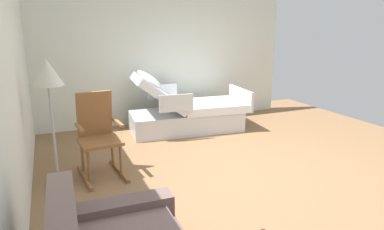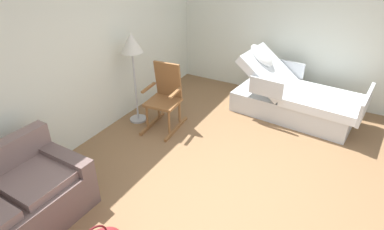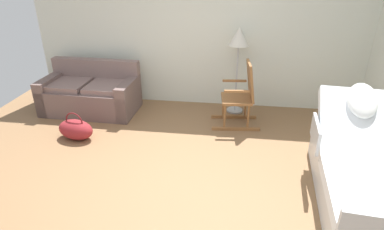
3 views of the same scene
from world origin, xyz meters
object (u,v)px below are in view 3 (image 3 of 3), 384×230
at_px(hospital_bed, 363,178).
at_px(couch, 91,94).
at_px(rocking_chair, 241,96).
at_px(duffel_bag, 76,129).
at_px(floor_lamp, 239,42).

distance_m(hospital_bed, couch, 4.36).
bearing_deg(rocking_chair, duffel_bag, -161.81).
bearing_deg(couch, hospital_bed, -26.03).
bearing_deg(couch, rocking_chair, -4.50).
relative_size(rocking_chair, floor_lamp, 0.71).
bearing_deg(hospital_bed, duffel_bag, 166.34).
relative_size(hospital_bed, floor_lamp, 1.44).
height_order(hospital_bed, duffel_bag, hospital_bed).
bearing_deg(duffel_bag, rocking_chair, 18.19).
height_order(hospital_bed, floor_lamp, floor_lamp).
xyz_separation_m(hospital_bed, rocking_chair, (-1.31, 1.71, 0.19)).
bearing_deg(rocking_chair, hospital_bed, -52.49).
height_order(couch, rocking_chair, rocking_chair).
xyz_separation_m(floor_lamp, duffel_bag, (-2.35, -1.31, -1.07)).
distance_m(couch, floor_lamp, 2.70).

